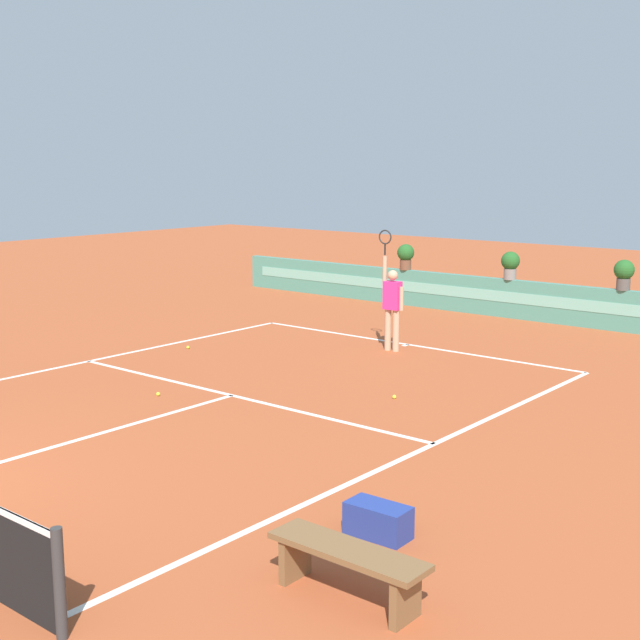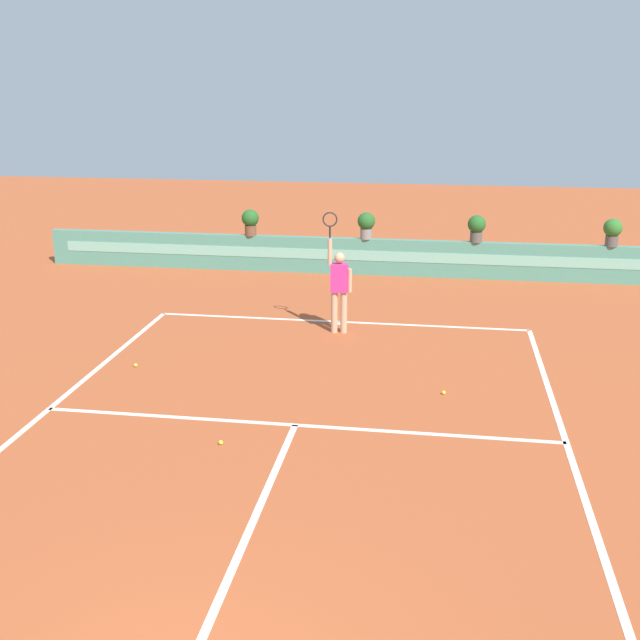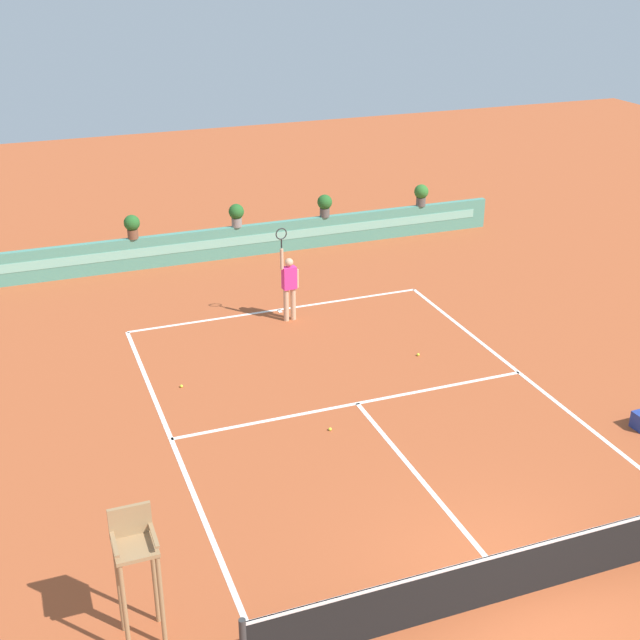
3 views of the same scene
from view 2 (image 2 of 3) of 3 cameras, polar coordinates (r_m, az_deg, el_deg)
The scene contains 11 objects.
ground_plane at distance 11.98m, azimuth -2.19°, elevation -8.48°, with size 60.00×60.00×0.00m, color #A84C28.
court_lines at distance 12.61m, azimuth -1.56°, elevation -7.06°, with size 8.32×11.94×0.01m.
back_wall_barrier at distance 21.60m, azimuth 3.03°, elevation 4.66°, with size 18.00×0.21×1.00m.
tennis_player at distance 16.40m, azimuth 1.39°, elevation 2.59°, with size 0.62×0.24×2.58m.
tennis_ball_near_baseline at distance 11.79m, azimuth -7.25°, elevation -8.86°, with size 0.07×0.07×0.07m, color #CCE033.
tennis_ball_mid_court at distance 15.10m, azimuth -13.31°, elevation -3.23°, with size 0.07×0.07×0.07m, color #CCE033.
tennis_ball_by_sideline at distance 13.62m, azimuth 9.02°, elevation -5.25°, with size 0.07×0.07×0.07m, color #CCE033.
potted_plant_right at distance 21.34m, azimuth 11.37°, elevation 6.69°, with size 0.48×0.48×0.72m.
potted_plant_centre at distance 21.41m, azimuth 3.40°, elevation 7.03°, with size 0.48×0.48×0.72m.
potted_plant_left at distance 21.94m, azimuth -5.11°, elevation 7.24°, with size 0.48×0.48×0.72m.
potted_plant_far_right at distance 21.77m, azimuth 20.58°, elevation 6.14°, with size 0.48×0.48×0.72m.
Camera 2 is at (2.10, -4.59, 5.19)m, focal length 43.83 mm.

